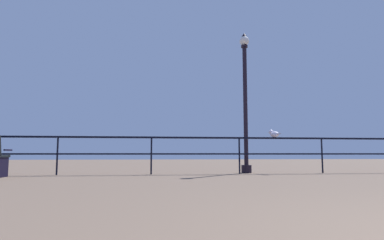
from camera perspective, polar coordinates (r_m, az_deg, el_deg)
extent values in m
cube|color=black|center=(8.91, 8.29, -3.15)|extent=(23.68, 0.05, 0.05)
cube|color=black|center=(8.90, 8.34, -5.93)|extent=(23.68, 0.04, 0.04)
cylinder|color=black|center=(8.93, -22.63, -5.84)|extent=(0.04, 0.04, 0.96)
cylinder|color=black|center=(8.60, -7.18, -6.27)|extent=(0.04, 0.04, 0.96)
cylinder|color=black|center=(8.90, 8.34, -6.24)|extent=(0.04, 0.04, 0.96)
cylinder|color=black|center=(9.79, 21.92, -5.84)|extent=(0.04, 0.04, 0.96)
cube|color=black|center=(8.59, -30.35, -7.11)|extent=(0.06, 0.45, 0.48)
cube|color=black|center=(8.77, -29.65, -4.62)|extent=(0.05, 0.35, 0.04)
cylinder|color=black|center=(9.27, 9.57, -8.50)|extent=(0.28, 0.28, 0.22)
cylinder|color=black|center=(9.37, 9.38, 2.60)|extent=(0.12, 0.12, 3.39)
cylinder|color=black|center=(9.77, 9.20, 12.65)|extent=(0.19, 0.19, 0.06)
sphere|color=silver|center=(9.83, 9.18, 13.58)|extent=(0.28, 0.28, 0.28)
cone|color=black|center=(9.89, 9.17, 14.61)|extent=(0.14, 0.14, 0.10)
ellipsoid|color=white|center=(9.23, 14.33, -2.47)|extent=(0.27, 0.34, 0.16)
ellipsoid|color=gray|center=(9.23, 14.33, -2.32)|extent=(0.22, 0.29, 0.06)
sphere|color=white|center=(9.33, 13.76, -2.07)|extent=(0.13, 0.13, 0.13)
cone|color=yellow|center=(9.39, 13.40, -2.11)|extent=(0.07, 0.07, 0.05)
cube|color=gray|center=(9.12, 15.03, -2.36)|extent=(0.11, 0.12, 0.02)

